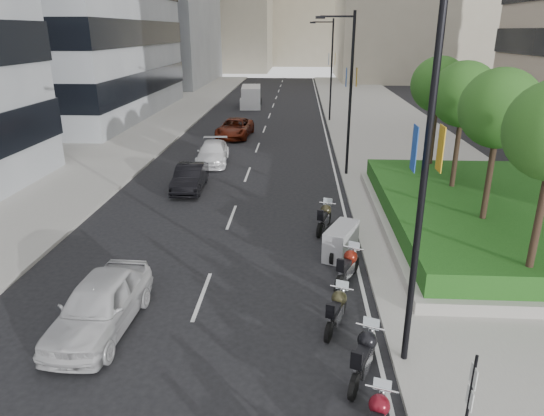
# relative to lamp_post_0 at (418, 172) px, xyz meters

# --- Properties ---
(ground) EXTENTS (160.00, 160.00, 0.00)m
(ground) POSITION_rel_lamp_post_0_xyz_m (-4.14, -1.00, -5.07)
(ground) COLOR black
(ground) RESTS_ON ground
(sidewalk_right) EXTENTS (10.00, 100.00, 0.15)m
(sidewalk_right) POSITION_rel_lamp_post_0_xyz_m (4.86, 29.00, -4.99)
(sidewalk_right) COLOR #9E9B93
(sidewalk_right) RESTS_ON ground
(sidewalk_left) EXTENTS (8.00, 100.00, 0.15)m
(sidewalk_left) POSITION_rel_lamp_post_0_xyz_m (-16.14, 29.00, -4.99)
(sidewalk_left) COLOR #9E9B93
(sidewalk_left) RESTS_ON ground
(lane_edge) EXTENTS (0.12, 100.00, 0.01)m
(lane_edge) POSITION_rel_lamp_post_0_xyz_m (-0.44, 29.00, -5.06)
(lane_edge) COLOR silver
(lane_edge) RESTS_ON ground
(lane_centre) EXTENTS (0.12, 100.00, 0.01)m
(lane_centre) POSITION_rel_lamp_post_0_xyz_m (-5.64, 29.00, -5.06)
(lane_centre) COLOR silver
(lane_centre) RESTS_ON ground
(planter) EXTENTS (10.00, 14.00, 0.40)m
(planter) POSITION_rel_lamp_post_0_xyz_m (5.86, 9.00, -4.72)
(planter) COLOR #A5A19A
(planter) RESTS_ON sidewalk_right
(hedge) EXTENTS (9.40, 13.40, 0.80)m
(hedge) POSITION_rel_lamp_post_0_xyz_m (5.86, 9.00, -4.12)
(hedge) COLOR #174012
(hedge) RESTS_ON planter
(tree_1) EXTENTS (2.80, 2.80, 6.30)m
(tree_1) POSITION_rel_lamp_post_0_xyz_m (4.36, 7.00, 0.36)
(tree_1) COLOR #332319
(tree_1) RESTS_ON planter
(tree_2) EXTENTS (2.80, 2.80, 6.30)m
(tree_2) POSITION_rel_lamp_post_0_xyz_m (4.36, 11.00, 0.36)
(tree_2) COLOR #332319
(tree_2) RESTS_ON planter
(tree_3) EXTENTS (2.80, 2.80, 6.30)m
(tree_3) POSITION_rel_lamp_post_0_xyz_m (4.36, 15.00, 0.36)
(tree_3) COLOR #332319
(tree_3) RESTS_ON planter
(lamp_post_0) EXTENTS (2.34, 0.45, 9.00)m
(lamp_post_0) POSITION_rel_lamp_post_0_xyz_m (0.00, 0.00, 0.00)
(lamp_post_0) COLOR black
(lamp_post_0) RESTS_ON ground
(lamp_post_1) EXTENTS (2.34, 0.45, 9.00)m
(lamp_post_1) POSITION_rel_lamp_post_0_xyz_m (0.00, 17.00, 0.00)
(lamp_post_1) COLOR black
(lamp_post_1) RESTS_ON ground
(lamp_post_2) EXTENTS (2.34, 0.45, 9.00)m
(lamp_post_2) POSITION_rel_lamp_post_0_xyz_m (0.00, 35.00, 0.00)
(lamp_post_2) COLOR black
(lamp_post_2) RESTS_ON ground
(parking_sign) EXTENTS (0.06, 0.32, 2.50)m
(parking_sign) POSITION_rel_lamp_post_0_xyz_m (0.66, -3.00, -3.61)
(parking_sign) COLOR black
(parking_sign) RESTS_ON ground
(motorcycle_2) EXTENTS (1.03, 2.13, 1.12)m
(motorcycle_2) POSITION_rel_lamp_post_0_xyz_m (-0.95, -0.56, -4.47)
(motorcycle_2) COLOR black
(motorcycle_2) RESTS_ON ground
(motorcycle_3) EXTENTS (0.89, 1.99, 1.03)m
(motorcycle_3) POSITION_rel_lamp_post_0_xyz_m (-1.46, 1.53, -4.51)
(motorcycle_3) COLOR black
(motorcycle_3) RESTS_ON ground
(motorcycle_4) EXTENTS (1.07, 2.01, 1.08)m
(motorcycle_4) POSITION_rel_lamp_post_0_xyz_m (-0.91, 4.20, -4.49)
(motorcycle_4) COLOR black
(motorcycle_4) RESTS_ON ground
(motorcycle_5) EXTENTS (1.49, 2.10, 1.18)m
(motorcycle_5) POSITION_rel_lamp_post_0_xyz_m (-0.99, 6.22, -4.47)
(motorcycle_5) COLOR black
(motorcycle_5) RESTS_ON ground
(motorcycle_6) EXTENTS (0.86, 2.10, 1.07)m
(motorcycle_6) POSITION_rel_lamp_post_0_xyz_m (-1.50, 8.71, -4.49)
(motorcycle_6) COLOR black
(motorcycle_6) RESTS_ON ground
(car_a) EXTENTS (2.03, 4.60, 1.54)m
(car_a) POSITION_rel_lamp_post_0_xyz_m (-8.13, 1.06, -4.30)
(car_a) COLOR silver
(car_a) RESTS_ON ground
(car_b) EXTENTS (1.54, 4.10, 1.34)m
(car_b) POSITION_rel_lamp_post_0_xyz_m (-8.38, 13.93, -4.40)
(car_b) COLOR black
(car_b) RESTS_ON ground
(car_c) EXTENTS (2.23, 4.75, 1.34)m
(car_c) POSITION_rel_lamp_post_0_xyz_m (-8.12, 19.46, -4.40)
(car_c) COLOR white
(car_c) RESTS_ON ground
(car_d) EXTENTS (2.78, 5.37, 1.45)m
(car_d) POSITION_rel_lamp_post_0_xyz_m (-7.75, 27.58, -4.34)
(car_d) COLOR #5A190A
(car_d) RESTS_ON ground
(delivery_van) EXTENTS (2.45, 5.48, 2.24)m
(delivery_van) POSITION_rel_lamp_post_0_xyz_m (-8.03, 43.66, -4.02)
(delivery_van) COLOR white
(delivery_van) RESTS_ON ground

